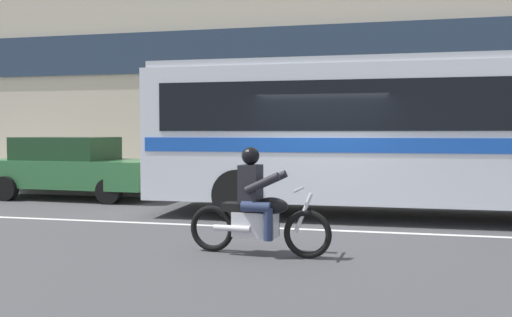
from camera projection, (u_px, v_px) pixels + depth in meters
name	position (u px, v px, depth m)	size (l,w,h in m)	color
ground_plane	(321.00, 224.00, 10.27)	(60.00, 60.00, 0.00)	#3D3D3F
sidewalk_curb	(338.00, 192.00, 15.23)	(28.00, 3.80, 0.15)	#A39E93
lane_center_stripe	(317.00, 230.00, 9.68)	(26.60, 0.14, 0.01)	silver
transit_bus	(409.00, 127.00, 10.97)	(10.76, 2.69, 3.22)	silver
motorcycle_with_rider	(257.00, 210.00, 7.70)	(2.14, 0.65, 1.56)	black
parked_sedan_curbside	(72.00, 167.00, 14.24)	(4.77, 2.02, 1.64)	#2D6638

